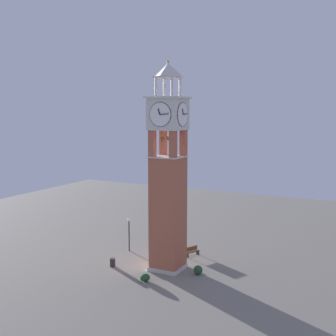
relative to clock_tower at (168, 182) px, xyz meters
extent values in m
plane|color=gray|center=(0.00, 0.00, -8.16)|extent=(80.00, 80.00, 0.00)
cube|color=#AD5B42|center=(0.00, 0.00, -2.93)|extent=(2.64, 2.64, 10.46)
cube|color=beige|center=(0.00, 0.00, -7.98)|extent=(2.84, 2.84, 0.35)
cube|color=black|center=(0.00, -1.33, -7.01)|extent=(1.10, 0.04, 2.20)
cylinder|color=beige|center=(0.00, -1.33, -5.61)|extent=(1.10, 0.04, 1.10)
cube|color=#AD5B42|center=(-1.04, -1.04, 3.52)|extent=(0.56, 0.56, 2.45)
cube|color=#AD5B42|center=(1.04, -1.04, 3.52)|extent=(0.56, 0.56, 2.45)
cube|color=#AD5B42|center=(-1.04, 1.04, 3.52)|extent=(0.56, 0.56, 2.45)
cube|color=#AD5B42|center=(1.04, 1.04, 3.52)|extent=(0.56, 0.56, 2.45)
cube|color=beige|center=(0.00, 0.00, 2.36)|extent=(2.80, 2.80, 0.12)
cone|color=brown|center=(0.59, 0.08, 3.94)|extent=(0.50, 0.50, 0.51)
cone|color=brown|center=(0.27, 0.53, 3.94)|extent=(0.40, 0.40, 0.50)
cone|color=brown|center=(-0.46, 0.38, 3.94)|extent=(0.58, 0.58, 0.46)
cone|color=brown|center=(-0.47, -0.37, 3.94)|extent=(0.39, 0.39, 0.38)
cone|color=brown|center=(0.26, -0.53, 3.94)|extent=(0.42, 0.42, 0.42)
cube|color=beige|center=(0.00, 0.00, 6.14)|extent=(2.88, 2.88, 2.78)
cylinder|color=white|center=(0.00, -1.46, 6.14)|extent=(2.12, 0.05, 2.12)
torus|color=black|center=(0.00, -1.46, 6.14)|extent=(2.13, 0.06, 2.13)
cube|color=black|center=(0.09, -1.52, 6.39)|extent=(0.26, 0.03, 0.53)
cube|color=black|center=(-0.42, -1.52, 6.18)|extent=(0.85, 0.03, 0.13)
cylinder|color=white|center=(0.00, 1.46, 6.14)|extent=(2.12, 0.05, 2.12)
torus|color=black|center=(0.00, 1.46, 6.14)|extent=(2.13, 0.06, 2.13)
cube|color=black|center=(0.09, 1.52, 6.39)|extent=(0.26, 0.03, 0.53)
cube|color=black|center=(-0.42, 1.52, 6.18)|extent=(0.85, 0.03, 0.13)
cylinder|color=white|center=(-1.46, 0.00, 6.14)|extent=(0.05, 2.12, 2.12)
torus|color=black|center=(-1.46, 0.00, 6.14)|extent=(0.06, 2.13, 2.13)
cube|color=black|center=(-1.52, 0.09, 6.39)|extent=(0.03, 0.26, 0.53)
cube|color=black|center=(-1.52, -0.42, 6.18)|extent=(0.03, 0.85, 0.13)
cylinder|color=white|center=(1.46, 0.00, 6.14)|extent=(0.05, 2.12, 2.12)
torus|color=black|center=(1.46, 0.00, 6.14)|extent=(0.06, 2.13, 2.13)
cube|color=black|center=(1.52, 0.09, 6.39)|extent=(0.03, 0.26, 0.53)
cube|color=black|center=(1.52, -0.42, 6.18)|extent=(0.03, 0.85, 0.13)
cube|color=beige|center=(0.00, 0.00, 7.61)|extent=(3.24, 3.24, 0.16)
cylinder|color=beige|center=(-0.79, -0.79, 8.51)|extent=(0.22, 0.22, 1.63)
cylinder|color=beige|center=(0.79, -0.79, 8.51)|extent=(0.22, 0.22, 1.63)
cylinder|color=beige|center=(-0.79, 0.79, 8.51)|extent=(0.22, 0.22, 1.63)
cylinder|color=beige|center=(0.79, 0.79, 8.51)|extent=(0.22, 0.22, 1.63)
cube|color=beige|center=(0.00, 0.00, 9.38)|extent=(2.02, 2.02, 0.12)
pyramid|color=beige|center=(0.00, 0.00, 10.03)|extent=(2.02, 2.02, 1.16)
sphere|color=#B79338|center=(0.00, 0.00, 10.73)|extent=(0.24, 0.24, 0.24)
cube|color=brown|center=(-0.51, -4.38, -7.71)|extent=(1.05, 1.64, 0.06)
cube|color=brown|center=(-0.34, -4.46, -7.43)|extent=(0.70, 1.48, 0.44)
cube|color=#2D2D33|center=(-0.81, -5.04, -7.95)|extent=(0.39, 0.23, 0.42)
cube|color=#2D2D33|center=(-0.22, -3.72, -7.95)|extent=(0.39, 0.23, 0.42)
cylinder|color=black|center=(6.07, -2.83, -6.58)|extent=(0.12, 0.12, 3.16)
sphere|color=silver|center=(6.07, -2.83, -4.82)|extent=(0.36, 0.36, 0.36)
cylinder|color=#2D2D33|center=(4.92, 1.89, -7.76)|extent=(0.52, 0.52, 0.80)
ellipsoid|color=#234C28|center=(0.39, 3.58, -7.83)|extent=(0.89, 0.89, 0.65)
ellipsoid|color=#234C28|center=(-3.04, -0.02, -7.75)|extent=(0.80, 0.80, 0.81)
camera|label=1|loc=(-18.30, 35.09, 6.46)|focal=47.24mm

